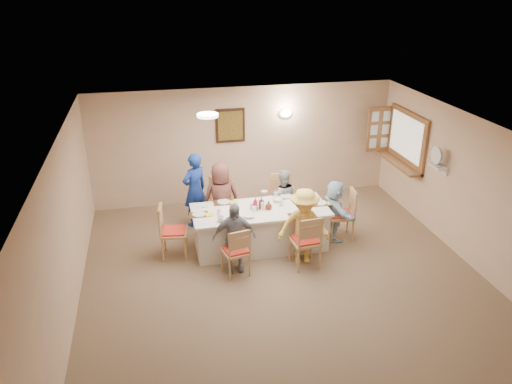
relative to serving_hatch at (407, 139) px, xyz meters
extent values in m
plane|color=brown|center=(-3.21, -2.40, -1.50)|extent=(7.00, 7.00, 0.00)
plane|color=beige|center=(-3.21, 1.10, -0.25)|extent=(6.50, 0.00, 6.50)
plane|color=beige|center=(-3.21, -5.90, -0.25)|extent=(6.50, 0.00, 6.50)
plane|color=beige|center=(-6.46, -2.40, -0.25)|extent=(0.00, 7.00, 7.00)
plane|color=beige|center=(0.04, -2.40, -0.25)|extent=(0.00, 7.00, 7.00)
plane|color=white|center=(-3.21, -2.40, 1.00)|extent=(7.00, 7.00, 0.00)
cube|color=#341E12|center=(-3.51, 1.07, 0.20)|extent=(0.62, 0.04, 0.72)
cube|color=black|center=(-3.51, 1.05, 0.20)|extent=(0.52, 0.02, 0.62)
ellipsoid|color=white|center=(-2.31, 1.04, 0.40)|extent=(0.26, 0.09, 0.18)
cylinder|color=white|center=(-4.21, -0.90, 0.97)|extent=(0.36, 0.36, 0.05)
cube|color=brown|center=(0.00, 0.00, 0.00)|extent=(0.06, 1.50, 1.15)
cube|color=brown|center=(-0.12, 0.00, -0.53)|extent=(0.30, 1.50, 0.05)
cube|color=brown|center=(-0.26, 0.76, 0.00)|extent=(0.55, 0.04, 1.00)
cube|color=white|center=(-0.08, -1.35, -0.10)|extent=(0.22, 0.36, 0.03)
cube|color=white|center=(-3.36, -1.11, -1.12)|extent=(2.44, 1.03, 0.76)
imported|color=brown|center=(-3.96, -0.43, -0.78)|extent=(0.75, 0.53, 1.43)
imported|color=#A3A6AB|center=(-2.76, -0.43, -0.90)|extent=(0.67, 0.57, 1.20)
imported|color=gray|center=(-3.96, -1.79, -0.88)|extent=(0.74, 0.35, 1.23)
imported|color=#F3C754|center=(-2.76, -1.79, -0.81)|extent=(1.04, 0.77, 1.37)
imported|color=#BCE0F6|center=(-1.94, -1.11, -0.91)|extent=(1.13, 0.49, 1.17)
imported|color=#193AA4|center=(-4.41, 0.04, -0.75)|extent=(0.86, 0.83, 1.49)
cube|color=#472B19|center=(-3.96, -1.53, -0.74)|extent=(0.34, 0.25, 0.01)
cylinder|color=white|center=(-3.96, -1.53, -0.73)|extent=(0.25, 0.25, 0.02)
cube|color=#D5E830|center=(-3.78, -1.58, -0.73)|extent=(0.13, 0.13, 0.01)
cube|color=#472B19|center=(-2.76, -1.53, -0.74)|extent=(0.36, 0.27, 0.01)
cylinder|color=white|center=(-2.76, -1.53, -0.73)|extent=(0.23, 0.23, 0.01)
cube|color=#D5E830|center=(-2.58, -1.58, -0.73)|extent=(0.15, 0.15, 0.01)
cube|color=#472B19|center=(-3.96, -0.69, -0.74)|extent=(0.38, 0.28, 0.01)
cylinder|color=white|center=(-3.96, -0.69, -0.73)|extent=(0.24, 0.24, 0.01)
cube|color=#D5E830|center=(-3.78, -0.74, -0.73)|extent=(0.14, 0.14, 0.01)
cube|color=#472B19|center=(-2.76, -0.69, -0.74)|extent=(0.33, 0.24, 0.01)
cylinder|color=white|center=(-2.76, -0.69, -0.73)|extent=(0.22, 0.22, 0.01)
cube|color=#D5E830|center=(-2.58, -0.74, -0.73)|extent=(0.14, 0.14, 0.01)
cube|color=#472B19|center=(-4.46, -1.11, -0.74)|extent=(0.33, 0.25, 0.01)
cylinder|color=white|center=(-4.46, -1.11, -0.73)|extent=(0.23, 0.23, 0.01)
cube|color=#D5E830|center=(-4.28, -1.16, -0.73)|extent=(0.14, 0.14, 0.01)
cube|color=#472B19|center=(-2.24, -1.11, -0.74)|extent=(0.37, 0.27, 0.01)
cylinder|color=white|center=(-2.24, -1.11, -0.73)|extent=(0.25, 0.25, 0.02)
cube|color=#D5E830|center=(-2.06, -1.16, -0.73)|extent=(0.13, 0.13, 0.01)
imported|color=white|center=(-4.12, -1.45, -0.69)|extent=(0.19, 0.19, 0.09)
imported|color=white|center=(-2.93, -0.62, -0.70)|extent=(0.12, 0.12, 0.08)
imported|color=white|center=(-3.62, -1.39, -0.72)|extent=(0.21, 0.21, 0.05)
imported|color=white|center=(-2.97, -0.85, -0.71)|extent=(0.28, 0.28, 0.06)
imported|color=red|center=(-3.45, -1.12, -0.62)|extent=(0.13, 0.13, 0.24)
imported|color=#5C2718|center=(-3.33, -1.09, -0.63)|extent=(0.13, 0.13, 0.22)
imported|color=#5C2718|center=(-3.21, -1.15, -0.66)|extent=(0.17, 0.17, 0.16)
cylinder|color=silver|center=(-3.51, -1.06, -0.68)|extent=(0.07, 0.07, 0.10)
camera|label=1|loc=(-5.16, -8.95, 3.11)|focal=35.00mm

